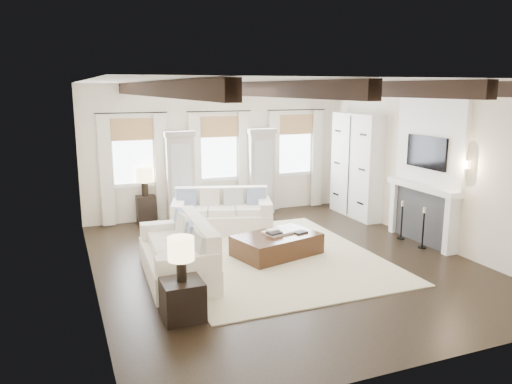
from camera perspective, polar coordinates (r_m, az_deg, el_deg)
name	(u,v)px	position (r m, az deg, el deg)	size (l,w,h in m)	color
ground	(282,261)	(9.18, 2.97, -7.92)	(7.50, 7.50, 0.00)	black
room_shell	(298,151)	(9.84, 4.87, 4.74)	(6.54, 7.54, 3.22)	#F2E5CD
area_rug	(272,257)	(9.38, 1.81, -7.39)	(3.70, 4.51, 0.02)	beige
sofa_back	(222,214)	(11.02, -3.93, -2.54)	(2.35, 1.57, 0.92)	white
sofa_left	(181,254)	(8.45, -8.56, -7.00)	(1.11, 2.26, 0.95)	white
ottoman	(277,245)	(9.43, 2.39, -6.07)	(1.54, 0.96, 0.40)	black
tray	(278,232)	(9.45, 2.49, -4.63)	(0.50, 0.38, 0.04)	white
book_lower	(274,233)	(9.28, 2.10, -4.67)	(0.26, 0.20, 0.04)	#262628
book_upper	(273,230)	(9.33, 1.93, -4.36)	(0.22, 0.17, 0.03)	beige
book_loose	(300,232)	(9.50, 5.09, -4.59)	(0.24, 0.18, 0.03)	#262628
side_table_front	(183,300)	(7.01, -8.40, -12.09)	(0.55, 0.55, 0.55)	black
lamp_front	(181,251)	(6.76, -8.57, -6.73)	(0.36, 0.36, 0.61)	black
side_table_back	(146,209)	(11.94, -12.48, -1.90)	(0.43, 0.43, 0.64)	black
lamp_back	(144,176)	(11.78, -12.64, 1.75)	(0.39, 0.39, 0.66)	black
candlestick_near	(423,231)	(10.34, 18.55, -4.28)	(0.17, 0.17, 0.82)	black
candlestick_far	(402,223)	(10.83, 16.30, -3.44)	(0.16, 0.16, 0.80)	black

